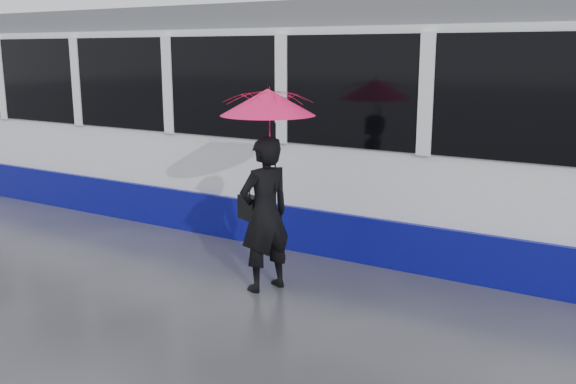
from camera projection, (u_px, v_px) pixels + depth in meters
The scene contains 6 objects.
ground at pixel (249, 279), 7.76m from camera, with size 90.00×90.00×0.00m, color #2F2F35.
rails at pixel (343, 230), 9.84m from camera, with size 34.00×1.51×0.02m.
tram at pixel (355, 125), 9.40m from camera, with size 26.00×2.56×3.35m.
woman at pixel (265, 214), 7.25m from camera, with size 0.65×0.43×1.78m, color black.
umbrella at pixel (268, 121), 7.00m from camera, with size 1.36×1.36×1.20m.
handbag at pixel (250, 208), 7.37m from camera, with size 0.35×0.25×0.46m.
Camera 1 is at (4.26, -6.01, 2.70)m, focal length 40.00 mm.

